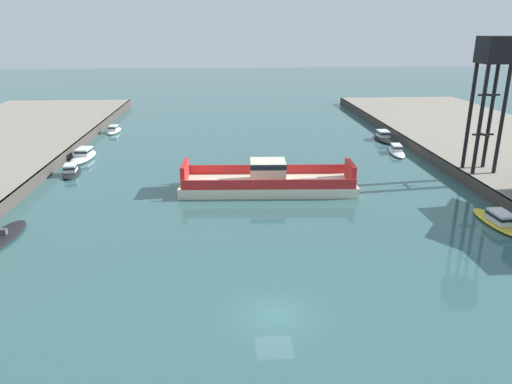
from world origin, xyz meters
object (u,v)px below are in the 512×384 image
Objects in this scene: moored_boat_far_left at (498,220)px; moored_boat_upstream_b at (71,170)px; chain_ferry at (268,181)px; moored_boat_upstream_a at (114,130)px; moored_boat_mid_right at (383,137)px; crane_tower at (493,67)px; moored_boat_mid_left at (83,155)px; moored_boat_far_right at (3,236)px; moored_boat_near_left at (397,150)px.

moored_boat_far_left is 1.19× the size of moored_boat_upstream_b.
moored_boat_upstream_a is at bearing 125.91° from chain_ferry.
crane_tower is (4.15, -22.99, 12.99)m from moored_boat_mid_right.
moored_boat_upstream_a is (0.45, 18.25, -0.07)m from moored_boat_mid_left.
moored_boat_far_left is at bearing -23.35° from moored_boat_upstream_b.
moored_boat_mid_right reaches higher than moored_boat_far_right.
moored_boat_upstream_a is at bearing 90.10° from moored_boat_upstream_b.
moored_boat_mid_left is 1.06× the size of moored_boat_far_left.
moored_boat_mid_right is at bearing 84.64° from moored_boat_near_left.
moored_boat_near_left is 8.88m from moored_boat_mid_right.
moored_boat_mid_left is at bearing 93.71° from moored_boat_upstream_b.
moored_boat_upstream_a reaches higher than moored_boat_near_left.
moored_boat_upstream_b is (0.04, -25.79, 0.04)m from moored_boat_upstream_a.
chain_ferry reaches higher than moored_boat_near_left.
moored_boat_mid_left is at bearing 148.13° from chain_ferry.
moored_boat_far_left is at bearing -45.02° from moored_boat_upstream_a.
crane_tower is at bearing -15.27° from moored_boat_mid_left.
moored_boat_far_right is at bearing -90.29° from moored_boat_upstream_a.
moored_boat_mid_left reaches higher than moored_boat_upstream_b.
moored_boat_far_right is 19.75m from moored_boat_upstream_b.
moored_boat_near_left is at bearing 109.37° from crane_tower.
moored_boat_near_left is 45.64m from moored_boat_upstream_b.
crane_tower is at bearing -70.63° from moored_boat_near_left.
moored_boat_mid_left is at bearing 90.45° from moored_boat_far_right.
moored_boat_mid_left is at bearing -179.49° from moored_boat_near_left.
moored_boat_far_right is 1.33× the size of moored_boat_upstream_a.
crane_tower is (49.92, -6.22, 13.04)m from moored_boat_upstream_b.
crane_tower is (4.98, -14.16, 13.09)m from moored_boat_near_left.
chain_ferry is 29.26m from moored_boat_mid_left.
moored_boat_upstream_a is (-24.40, 33.70, -0.59)m from chain_ferry.
moored_boat_mid_right reaches higher than moored_boat_far_left.
chain_ferry reaches higher than moored_boat_far_left.
moored_boat_far_left reaches higher than moored_boat_upstream_a.
chain_ferry is 1.30× the size of crane_tower.
moored_boat_upstream_a reaches higher than moored_boat_far_right.
moored_boat_far_right is at bearing -141.58° from moored_boat_mid_right.
moored_boat_far_left is at bearing -109.26° from crane_tower.
moored_boat_mid_right is 36.32m from moored_boat_far_left.
crane_tower is (25.56, 1.69, 12.49)m from chain_ferry.
chain_ferry is 28.50m from crane_tower.
moored_boat_far_left reaches higher than moored_boat_far_right.
moored_boat_upstream_a is 25.79m from moored_boat_upstream_b.
moored_boat_near_left is 1.19× the size of moored_boat_upstream_a.
chain_ferry is 2.58× the size of moored_boat_far_right.
chain_ferry reaches higher than moored_boat_mid_left.
moored_boat_near_left is 45.43m from moored_boat_mid_left.
moored_boat_far_right is at bearing -90.80° from moored_boat_upstream_b.
moored_boat_upstream_a is at bearing 88.60° from moored_boat_mid_left.
moored_boat_near_left reaches higher than moored_boat_far_right.
moored_boat_mid_left is at bearing 149.38° from moored_boat_far_left.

